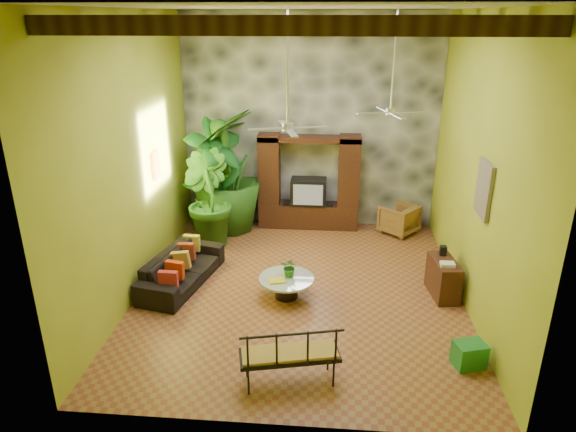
# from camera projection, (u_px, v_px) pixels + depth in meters

# --- Properties ---
(ground) EXTENTS (7.00, 7.00, 0.00)m
(ground) POSITION_uv_depth(u_px,v_px,m) (300.00, 289.00, 9.81)
(ground) COLOR brown
(ground) RESTS_ON ground
(ceiling) EXTENTS (6.00, 7.00, 0.02)m
(ceiling) POSITION_uv_depth(u_px,v_px,m) (303.00, 7.00, 7.97)
(ceiling) COLOR silver
(ceiling) RESTS_ON back_wall
(back_wall) EXTENTS (6.00, 0.02, 5.00)m
(back_wall) POSITION_uv_depth(u_px,v_px,m) (310.00, 123.00, 12.13)
(back_wall) COLOR olive
(back_wall) RESTS_ON ground
(left_wall) EXTENTS (0.02, 7.00, 5.00)m
(left_wall) POSITION_uv_depth(u_px,v_px,m) (133.00, 159.00, 9.13)
(left_wall) COLOR olive
(left_wall) RESTS_ON ground
(right_wall) EXTENTS (0.02, 7.00, 5.00)m
(right_wall) POSITION_uv_depth(u_px,v_px,m) (478.00, 167.00, 8.65)
(right_wall) COLOR olive
(right_wall) RESTS_ON ground
(stone_accent_wall) EXTENTS (5.98, 0.10, 4.98)m
(stone_accent_wall) POSITION_uv_depth(u_px,v_px,m) (310.00, 123.00, 12.08)
(stone_accent_wall) COLOR #383B3F
(stone_accent_wall) RESTS_ON ground
(ceiling_beams) EXTENTS (5.95, 5.36, 0.22)m
(ceiling_beams) POSITION_uv_depth(u_px,v_px,m) (303.00, 22.00, 8.05)
(ceiling_beams) COLOR #321F0F
(ceiling_beams) RESTS_ON ceiling
(entertainment_center) EXTENTS (2.40, 0.55, 2.30)m
(entertainment_center) POSITION_uv_depth(u_px,v_px,m) (309.00, 189.00, 12.36)
(entertainment_center) COLOR black
(entertainment_center) RESTS_ON ground
(ceiling_fan_front) EXTENTS (1.28, 1.28, 1.86)m
(ceiling_fan_front) POSITION_uv_depth(u_px,v_px,m) (288.00, 114.00, 8.20)
(ceiling_fan_front) COLOR silver
(ceiling_fan_front) RESTS_ON ceiling
(ceiling_fan_back) EXTENTS (1.28, 1.28, 1.86)m
(ceiling_fan_back) POSITION_uv_depth(u_px,v_px,m) (391.00, 100.00, 9.54)
(ceiling_fan_back) COLOR silver
(ceiling_fan_back) RESTS_ON ceiling
(wall_art_mask) EXTENTS (0.06, 0.32, 0.55)m
(wall_art_mask) POSITION_uv_depth(u_px,v_px,m) (156.00, 165.00, 10.20)
(wall_art_mask) COLOR orange
(wall_art_mask) RESTS_ON left_wall
(wall_art_painting) EXTENTS (0.06, 0.70, 0.90)m
(wall_art_painting) POSITION_uv_depth(u_px,v_px,m) (484.00, 189.00, 8.17)
(wall_art_painting) COLOR #26548C
(wall_art_painting) RESTS_ON right_wall
(sofa) EXTENTS (1.29, 2.30, 0.63)m
(sofa) POSITION_uv_depth(u_px,v_px,m) (182.00, 269.00, 9.91)
(sofa) COLOR black
(sofa) RESTS_ON ground
(wicker_armchair) EXTENTS (1.08, 1.08, 0.71)m
(wicker_armchair) POSITION_uv_depth(u_px,v_px,m) (399.00, 219.00, 12.22)
(wicker_armchair) COLOR brown
(wicker_armchair) RESTS_ON ground
(tall_plant_a) EXTENTS (1.72, 1.71, 2.74)m
(tall_plant_a) POSITION_uv_depth(u_px,v_px,m) (217.00, 178.00, 11.83)
(tall_plant_a) COLOR #185B1B
(tall_plant_a) RESTS_ON ground
(tall_plant_b) EXTENTS (1.54, 1.51, 2.18)m
(tall_plant_b) POSITION_uv_depth(u_px,v_px,m) (207.00, 199.00, 11.33)
(tall_plant_b) COLOR #255E18
(tall_plant_b) RESTS_ON ground
(tall_plant_c) EXTENTS (1.92, 1.92, 2.91)m
(tall_plant_c) POSITION_uv_depth(u_px,v_px,m) (227.00, 171.00, 12.06)
(tall_plant_c) COLOR #245616
(tall_plant_c) RESTS_ON ground
(coffee_table) EXTENTS (1.02, 1.02, 0.40)m
(coffee_table) POSITION_uv_depth(u_px,v_px,m) (286.00, 285.00, 9.44)
(coffee_table) COLOR black
(coffee_table) RESTS_ON ground
(centerpiece_plant) EXTENTS (0.38, 0.34, 0.36)m
(centerpiece_plant) POSITION_uv_depth(u_px,v_px,m) (290.00, 267.00, 9.39)
(centerpiece_plant) COLOR #2B691B
(centerpiece_plant) RESTS_ON coffee_table
(yellow_tray) EXTENTS (0.34, 0.29, 0.03)m
(yellow_tray) POSITION_uv_depth(u_px,v_px,m) (277.00, 281.00, 9.26)
(yellow_tray) COLOR #CCCF16
(yellow_tray) RESTS_ON coffee_table
(iron_bench) EXTENTS (1.47, 0.81, 0.57)m
(iron_bench) POSITION_uv_depth(u_px,v_px,m) (289.00, 353.00, 7.07)
(iron_bench) COLOR black
(iron_bench) RESTS_ON ground
(side_console) EXTENTS (0.51, 0.93, 0.71)m
(side_console) POSITION_uv_depth(u_px,v_px,m) (443.00, 278.00, 9.48)
(side_console) COLOR #321B10
(side_console) RESTS_ON ground
(green_bin) EXTENTS (0.52, 0.44, 0.39)m
(green_bin) POSITION_uv_depth(u_px,v_px,m) (469.00, 355.00, 7.60)
(green_bin) COLOR #1F762C
(green_bin) RESTS_ON ground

